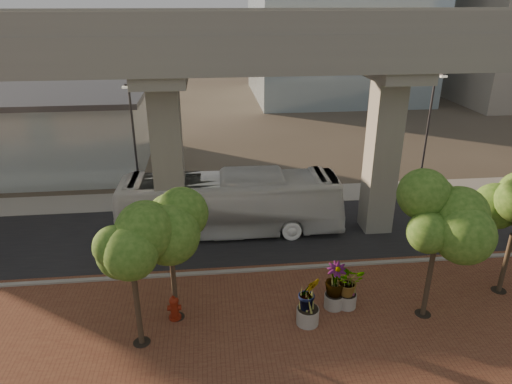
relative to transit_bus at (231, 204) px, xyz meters
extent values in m
plane|color=#3D362C|center=(2.66, -2.49, -1.82)|extent=(160.00, 160.00, 0.00)
cube|color=brown|center=(2.66, -10.49, -1.79)|extent=(70.00, 13.00, 0.06)
cube|color=black|center=(2.66, -0.49, -1.80)|extent=(90.00, 8.00, 0.04)
cube|color=gray|center=(2.66, -4.49, -1.74)|extent=(70.00, 0.25, 0.16)
cube|color=gray|center=(2.66, 5.01, -1.79)|extent=(90.00, 3.00, 0.06)
cube|color=gray|center=(2.66, -2.09, 8.68)|extent=(72.00, 2.40, 1.80)
cube|color=gray|center=(2.66, 1.11, 8.68)|extent=(72.00, 2.40, 1.80)
cube|color=gray|center=(2.66, -3.19, 10.08)|extent=(72.00, 0.12, 1.00)
cube|color=gray|center=(2.66, 2.21, 10.08)|extent=(72.00, 0.12, 1.00)
cube|color=#ACBFC5|center=(-17.34, 13.51, 1.18)|extent=(22.00, 12.00, 6.00)
imported|color=white|center=(0.00, 0.00, 0.00)|extent=(13.12, 3.38, 3.64)
cylinder|color=maroon|center=(-2.89, -7.83, -1.70)|extent=(0.53, 0.53, 0.12)
cylinder|color=maroon|center=(-2.89, -7.83, -1.27)|extent=(0.36, 0.36, 0.86)
sphere|color=maroon|center=(-2.89, -7.83, -0.84)|extent=(0.42, 0.42, 0.42)
cylinder|color=maroon|center=(-2.89, -7.83, -0.65)|extent=(0.12, 0.12, 0.15)
cylinder|color=maroon|center=(-2.89, -7.83, -1.19)|extent=(0.59, 0.24, 0.24)
cylinder|color=#A5A095|center=(4.77, -7.81, -1.43)|extent=(0.85, 0.85, 0.66)
imported|color=#2A5416|center=(4.77, -7.81, -0.38)|extent=(1.90, 1.90, 1.42)
cylinder|color=#AEA69D|center=(4.16, -7.80, -1.42)|extent=(0.86, 0.86, 0.67)
imported|color=#2A5416|center=(4.16, -7.80, -0.30)|extent=(2.10, 2.10, 1.57)
cylinder|color=#AEAB9D|center=(2.76, -8.76, -1.39)|extent=(0.96, 0.96, 0.75)
imported|color=#2A5416|center=(2.76, -8.76, -0.21)|extent=(2.13, 2.13, 1.60)
cylinder|color=#443427|center=(-4.16, -9.22, -0.15)|extent=(0.22, 0.22, 3.21)
cylinder|color=black|center=(-4.16, -9.22, -1.75)|extent=(0.70, 0.70, 0.01)
cylinder|color=#443427|center=(-2.84, -7.75, -0.01)|extent=(0.22, 0.22, 3.50)
cylinder|color=black|center=(-2.84, -7.75, -1.75)|extent=(0.70, 0.70, 0.01)
cylinder|color=#443427|center=(7.97, -8.71, 0.06)|extent=(0.22, 0.22, 3.64)
cylinder|color=black|center=(7.97, -8.71, -1.75)|extent=(0.70, 0.70, 0.01)
cylinder|color=#443427|center=(12.35, -7.43, -0.23)|extent=(0.22, 0.22, 3.06)
cylinder|color=black|center=(12.35, -7.43, -1.75)|extent=(0.70, 0.70, 0.01)
cylinder|color=#2B2C30|center=(-5.81, 4.40, 2.29)|extent=(0.14, 0.14, 8.14)
cube|color=#2B2C30|center=(-5.81, 3.89, 6.37)|extent=(0.15, 1.02, 0.15)
cube|color=silver|center=(-5.81, 3.38, 6.26)|extent=(0.41, 0.20, 0.12)
cylinder|color=#2B2B30|center=(13.99, 5.01, 2.39)|extent=(0.15, 0.15, 8.33)
cube|color=#2B2B30|center=(13.99, 4.49, 6.56)|extent=(0.16, 1.04, 0.16)
cube|color=silver|center=(13.99, 3.97, 6.45)|extent=(0.42, 0.21, 0.13)
camera|label=1|loc=(-1.13, -24.20, 11.14)|focal=32.00mm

